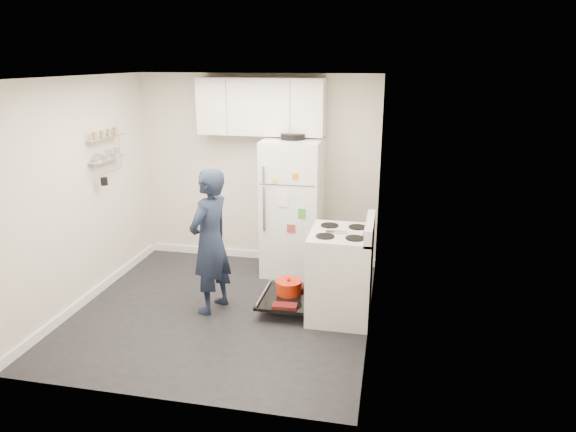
% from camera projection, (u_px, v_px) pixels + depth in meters
% --- Properties ---
extents(room, '(3.21, 3.21, 2.51)m').
position_uv_depth(room, '(217.00, 204.00, 5.38)').
color(room, black).
rests_on(room, ground).
extents(electric_range, '(0.66, 0.76, 1.10)m').
position_uv_depth(electric_range, '(339.00, 275.00, 5.46)').
color(electric_range, silver).
rests_on(electric_range, ground).
extents(open_oven_door, '(0.55, 0.70, 0.23)m').
position_uv_depth(open_oven_door, '(287.00, 293.00, 5.68)').
color(open_oven_door, black).
rests_on(open_oven_door, ground).
extents(refrigerator, '(0.72, 0.74, 1.80)m').
position_uv_depth(refrigerator, '(293.00, 207.00, 6.51)').
color(refrigerator, white).
rests_on(refrigerator, ground).
extents(upper_cabinets, '(1.60, 0.33, 0.70)m').
position_uv_depth(upper_cabinets, '(261.00, 106.00, 6.40)').
color(upper_cabinets, silver).
rests_on(upper_cabinets, room).
extents(wall_shelf_rack, '(0.14, 0.60, 0.61)m').
position_uv_depth(wall_shelf_rack, '(107.00, 148.00, 5.96)').
color(wall_shelf_rack, '#B2B2B7').
rests_on(wall_shelf_rack, room).
extents(person, '(0.54, 0.67, 1.59)m').
position_uv_depth(person, '(210.00, 242.00, 5.49)').
color(person, '#182137').
rests_on(person, ground).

